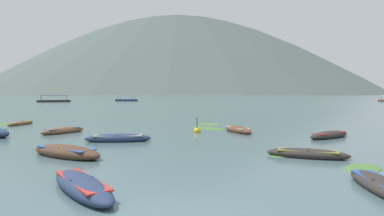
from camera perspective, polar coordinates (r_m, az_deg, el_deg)
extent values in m
plane|color=#476066|center=(1506.36, 0.01, 2.46)|extent=(6000.00, 6000.00, 0.00)
cone|color=#56665B|center=(1856.28, -25.72, 9.39)|extent=(1607.00, 1607.00, 462.51)
cone|color=#4C5B56|center=(1410.73, -1.98, 12.33)|extent=(1587.83, 1587.83, 484.20)
ellipsoid|color=navy|center=(19.64, -13.21, -5.37)|extent=(4.05, 1.52, 0.59)
cube|color=#B7B2A3|center=(19.62, -13.21, -4.86)|extent=(2.91, 1.10, 0.05)
cube|color=navy|center=(19.61, -13.21, -4.71)|extent=(0.15, 0.79, 0.04)
ellipsoid|color=brown|center=(23.92, 8.34, -3.93)|extent=(2.21, 3.66, 0.56)
cube|color=#B7B2A3|center=(23.90, 8.34, -3.53)|extent=(1.59, 2.63, 0.05)
cube|color=brown|center=(23.90, 8.34, -3.41)|extent=(0.68, 0.32, 0.04)
ellipsoid|color=#4C3323|center=(15.69, -21.74, -7.41)|extent=(4.29, 3.27, 0.65)
cube|color=#28519E|center=(15.65, -21.76, -6.71)|extent=(3.09, 2.36, 0.05)
cube|color=#4C3323|center=(15.65, -21.76, -6.53)|extent=(0.52, 0.79, 0.04)
ellipsoid|color=navy|center=(10.01, -19.25, -13.18)|extent=(3.29, 3.86, 0.57)
cube|color=#B22D28|center=(9.97, -19.26, -12.24)|extent=(2.37, 2.78, 0.05)
cube|color=navy|center=(9.95, -19.27, -11.96)|extent=(0.59, 0.48, 0.04)
ellipsoid|color=#2D2826|center=(15.28, 20.16, -7.81)|extent=(3.71, 2.18, 0.50)
cube|color=olive|center=(15.26, 20.17, -7.26)|extent=(2.67, 1.57, 0.05)
cube|color=#2D2826|center=(15.25, 20.17, -7.07)|extent=(0.31, 0.69, 0.04)
ellipsoid|color=#2D2826|center=(22.52, 23.57, -4.53)|extent=(3.76, 3.06, 0.55)
cube|color=#B22D28|center=(22.50, 23.58, -4.11)|extent=(2.71, 2.20, 0.05)
cube|color=#2D2826|center=(22.50, 23.58, -3.98)|extent=(0.46, 0.61, 0.04)
ellipsoid|color=#2D2826|center=(11.02, 31.27, -12.06)|extent=(1.14, 3.75, 0.50)
cube|color=#28519E|center=(10.99, 31.29, -11.30)|extent=(0.82, 2.70, 0.05)
cube|color=#2D2826|center=(10.98, 31.30, -11.05)|extent=(0.64, 0.12, 0.04)
ellipsoid|color=brown|center=(33.36, -28.52, -2.45)|extent=(1.31, 3.44, 0.41)
cube|color=olive|center=(33.35, -28.52, -2.24)|extent=(0.94, 2.48, 0.05)
cube|color=brown|center=(33.35, -28.52, -2.16)|extent=(0.56, 0.16, 0.04)
ellipsoid|color=brown|center=(24.97, -22.27, -3.82)|extent=(2.78, 3.42, 0.56)
cube|color=#28519E|center=(24.95, -22.28, -3.44)|extent=(2.00, 2.46, 0.05)
cube|color=brown|center=(24.94, -22.28, -3.33)|extent=(0.63, 0.46, 0.04)
cylinder|color=#4C4742|center=(135.34, 31.07, 1.58)|extent=(0.10, 0.10, 1.80)
cube|color=navy|center=(127.40, -11.74, 1.35)|extent=(8.77, 5.00, 0.90)
cylinder|color=#4C4742|center=(127.06, -10.24, 1.87)|extent=(0.10, 0.10, 1.80)
cylinder|color=#4C4742|center=(124.98, -10.68, 1.85)|extent=(0.10, 0.10, 1.80)
cylinder|color=#4C4742|center=(129.83, -12.76, 1.86)|extent=(0.10, 0.10, 1.80)
cylinder|color=#4C4742|center=(127.80, -13.23, 1.84)|extent=(0.10, 0.10, 1.80)
cube|color=beige|center=(127.38, -11.75, 2.26)|extent=(7.37, 4.20, 0.12)
cube|color=#2D2826|center=(120.49, -23.63, 1.12)|extent=(11.26, 7.21, 0.90)
cylinder|color=#4C4742|center=(119.36, -25.62, 1.61)|extent=(0.10, 0.10, 1.80)
cylinder|color=#4C4742|center=(121.95, -25.55, 1.63)|extent=(0.10, 0.10, 1.80)
cylinder|color=#4C4742|center=(119.12, -21.69, 1.68)|extent=(0.10, 0.10, 1.80)
cylinder|color=#4C4742|center=(121.72, -21.70, 1.70)|extent=(0.10, 0.10, 1.80)
cube|color=#334C75|center=(120.46, -23.65, 2.08)|extent=(9.46, 6.05, 0.12)
sphere|color=yellow|center=(23.42, 0.95, -4.20)|extent=(0.51, 0.51, 0.51)
cylinder|color=black|center=(23.37, 0.96, -2.98)|extent=(0.06, 0.06, 1.00)
ellipsoid|color=#477033|center=(16.22, 17.21, -7.72)|extent=(3.19, 3.24, 0.14)
ellipsoid|color=#477033|center=(29.81, 3.70, -2.95)|extent=(1.91, 2.38, 0.14)
ellipsoid|color=#477033|center=(34.26, -30.31, -2.58)|extent=(3.00, 2.96, 0.14)
ellipsoid|color=#477033|center=(13.93, 28.54, -9.60)|extent=(2.27, 2.32, 0.14)
ellipsoid|color=#477033|center=(26.14, 3.03, -3.72)|extent=(3.52, 3.60, 0.14)
ellipsoid|color=#477033|center=(29.84, 2.10, -2.94)|extent=(1.70, 2.11, 0.14)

